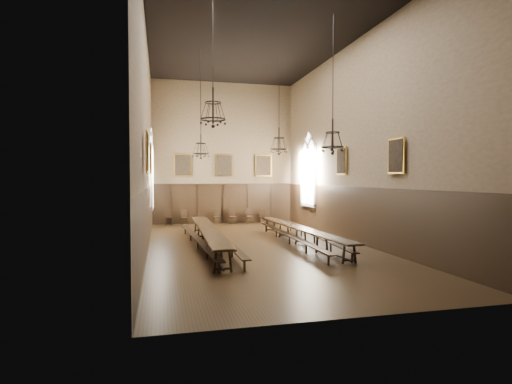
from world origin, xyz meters
name	(u,v)px	position (x,y,z in m)	size (l,w,h in m)	color
floor	(257,246)	(0.00, 0.00, -0.01)	(9.00, 18.00, 0.02)	black
ceiling	(257,32)	(0.00, 0.00, 9.01)	(9.00, 18.00, 0.02)	black
wall_back	(224,153)	(0.00, 9.01, 4.50)	(9.00, 0.02, 9.00)	#80674F
wall_front	(361,99)	(0.00, -9.01, 4.50)	(9.00, 0.02, 9.00)	#80674F
wall_left	(146,137)	(-4.51, 0.00, 4.50)	(0.02, 18.00, 9.00)	#80674F
wall_right	(354,142)	(4.51, 0.00, 4.50)	(0.02, 18.00, 9.00)	#80674F
wainscot_panelling	(257,217)	(0.00, 0.00, 1.25)	(9.00, 18.00, 2.50)	black
table_left	(208,238)	(-2.05, 0.15, 0.40)	(0.93, 10.27, 0.80)	black
table_right	(301,236)	(1.99, 0.02, 0.36)	(1.15, 9.30, 0.72)	black
bench_left_outer	(198,242)	(-2.52, -0.13, 0.28)	(0.81, 9.63, 0.43)	black
bench_left_inner	(223,241)	(-1.46, 0.02, 0.28)	(0.30, 9.68, 0.44)	black
bench_right_inner	(290,238)	(1.48, 0.03, 0.27)	(0.46, 9.45, 0.42)	black
bench_right_outer	(314,237)	(2.64, 0.05, 0.26)	(0.88, 9.01, 0.41)	black
chair_0	(169,220)	(-3.51, 8.54, 0.30)	(0.44, 0.44, 0.98)	black
chair_1	(185,220)	(-2.53, 8.59, 0.28)	(0.48, 0.48, 0.93)	black
chair_3	(217,219)	(-0.49, 8.54, 0.28)	(0.44, 0.44, 0.94)	black
chair_4	(233,219)	(0.48, 8.51, 0.28)	(0.43, 0.43, 0.92)	black
chair_5	(249,219)	(1.53, 8.50, 0.28)	(0.43, 0.43, 0.91)	black
chair_6	(262,219)	(2.44, 8.54, 0.26)	(0.45, 0.45, 0.87)	black
chandelier_back_left	(201,145)	(-2.09, 2.70, 4.44)	(0.76, 0.76, 5.08)	black
chandelier_back_right	(279,143)	(1.86, 2.93, 4.66)	(0.88, 0.88, 4.81)	black
chandelier_front_left	(213,111)	(-2.19, -2.66, 5.19)	(0.88, 0.88, 4.24)	black
chandelier_front_right	(333,138)	(2.33, -2.51, 4.39)	(0.85, 0.85, 5.10)	black
portrait_back_0	(183,165)	(-2.60, 8.88, 3.70)	(1.10, 0.12, 1.40)	gold
portrait_back_1	(224,165)	(0.00, 8.88, 3.70)	(1.10, 0.12, 1.40)	gold
portrait_back_2	(263,166)	(2.60, 8.88, 3.70)	(1.10, 0.12, 1.40)	gold
portrait_left_0	(150,159)	(-4.38, 1.00, 3.70)	(0.12, 1.00, 1.30)	gold
portrait_left_1	(147,152)	(-4.38, -3.50, 3.70)	(0.12, 1.00, 1.30)	gold
portrait_right_0	(342,161)	(4.38, 1.00, 3.70)	(0.12, 1.00, 1.30)	gold
portrait_right_1	(396,156)	(4.38, -3.50, 3.70)	(0.12, 1.00, 1.30)	gold
window_right	(308,169)	(4.43, 5.50, 3.40)	(0.20, 2.20, 4.60)	white
window_left	(152,169)	(-4.43, 5.50, 3.40)	(0.20, 2.20, 4.60)	white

